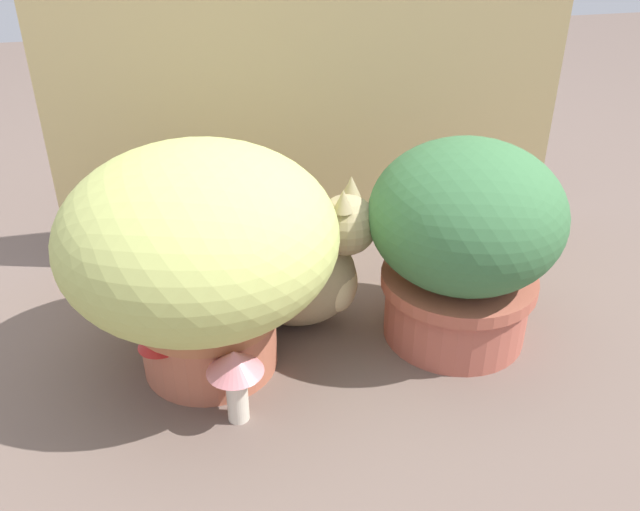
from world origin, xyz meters
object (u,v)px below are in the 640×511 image
at_px(cat, 297,267).
at_px(mushroom_ornament_pink, 235,371).
at_px(grass_planter, 200,249).
at_px(mushroom_ornament_red, 161,349).
at_px(leafy_planter, 463,239).

relative_size(cat, mushroom_ornament_pink, 2.53).
distance_m(grass_planter, cat, 0.23).
relative_size(grass_planter, cat, 1.33).
xyz_separation_m(mushroom_ornament_pink, mushroom_ornament_red, (-0.11, 0.09, -0.01)).
xyz_separation_m(cat, mushroom_ornament_pink, (-0.15, -0.24, -0.02)).
distance_m(cat, mushroom_ornament_red, 0.30).
relative_size(cat, mushroom_ornament_red, 2.68).
distance_m(grass_planter, mushroom_ornament_pink, 0.21).
bearing_deg(grass_planter, mushroom_ornament_red, -143.20).
height_order(mushroom_ornament_pink, mushroom_ornament_red, mushroom_ornament_pink).
bearing_deg(mushroom_ornament_pink, leafy_planter, 17.43).
xyz_separation_m(grass_planter, cat, (0.18, 0.09, -0.11)).
height_order(cat, mushroom_ornament_red, cat).
distance_m(leafy_planter, mushroom_ornament_red, 0.55).
bearing_deg(mushroom_ornament_pink, cat, 58.42).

